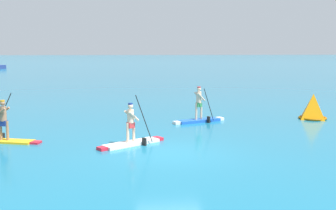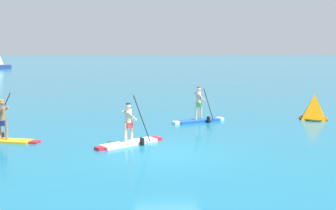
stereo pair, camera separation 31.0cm
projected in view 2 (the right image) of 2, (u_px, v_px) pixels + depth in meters
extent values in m
plane|color=#196B8C|center=(167.00, 153.00, 14.89)|extent=(440.00, 440.00, 0.00)
cube|color=yellow|center=(0.00, 140.00, 16.70)|extent=(2.82, 1.39, 0.08)
cube|color=red|center=(34.00, 142.00, 16.40)|extent=(0.44, 0.47, 0.08)
cylinder|color=#997051|center=(0.00, 130.00, 16.64)|extent=(0.11, 0.11, 0.78)
cylinder|color=#997051|center=(6.00, 130.00, 16.58)|extent=(0.11, 0.11, 0.78)
cube|color=navy|center=(3.00, 123.00, 16.57)|extent=(0.31, 0.28, 0.22)
cylinder|color=#997051|center=(2.00, 113.00, 16.51)|extent=(0.26, 0.26, 0.59)
sphere|color=#997051|center=(2.00, 103.00, 16.45)|extent=(0.21, 0.21, 0.21)
cylinder|color=orange|center=(1.00, 101.00, 16.44)|extent=(0.18, 0.18, 0.06)
cylinder|color=#997051|center=(3.00, 111.00, 16.66)|extent=(0.53, 0.24, 0.41)
cylinder|color=black|center=(1.00, 115.00, 17.01)|extent=(0.97, 0.32, 1.87)
cube|color=black|center=(2.00, 136.00, 17.14)|extent=(0.13, 0.21, 0.32)
cube|color=white|center=(129.00, 143.00, 16.11)|extent=(2.29, 1.85, 0.12)
cube|color=red|center=(156.00, 138.00, 16.95)|extent=(0.49, 0.52, 0.12)
cube|color=red|center=(100.00, 148.00, 15.28)|extent=(0.45, 0.47, 0.12)
cylinder|color=beige|center=(132.00, 132.00, 16.13)|extent=(0.11, 0.11, 0.76)
cylinder|color=beige|center=(126.00, 133.00, 15.95)|extent=(0.11, 0.11, 0.76)
cube|color=red|center=(129.00, 125.00, 16.00)|extent=(0.34, 0.33, 0.22)
cylinder|color=beige|center=(128.00, 116.00, 15.95)|extent=(0.26, 0.26, 0.52)
sphere|color=beige|center=(128.00, 106.00, 15.89)|extent=(0.21, 0.21, 0.21)
cylinder|color=navy|center=(128.00, 104.00, 15.88)|extent=(0.18, 0.18, 0.06)
cylinder|color=beige|center=(127.00, 115.00, 16.09)|extent=(0.43, 0.36, 0.47)
cylinder|color=beige|center=(132.00, 116.00, 15.86)|extent=(0.43, 0.36, 0.47)
cylinder|color=black|center=(142.00, 119.00, 15.87)|extent=(0.68, 0.50, 1.93)
cube|color=black|center=(142.00, 142.00, 15.99)|extent=(0.18, 0.21, 0.32)
cube|color=blue|center=(199.00, 121.00, 21.06)|extent=(2.37, 1.43, 0.14)
cube|color=white|center=(220.00, 119.00, 21.64)|extent=(0.43, 0.50, 0.14)
cube|color=white|center=(176.00, 123.00, 20.48)|extent=(0.40, 0.44, 0.14)
cylinder|color=beige|center=(201.00, 111.00, 21.06)|extent=(0.11, 0.11, 0.85)
cylinder|color=beige|center=(196.00, 111.00, 20.92)|extent=(0.11, 0.11, 0.85)
cube|color=#338C4C|center=(199.00, 105.00, 20.94)|extent=(0.32, 0.30, 0.22)
cylinder|color=beige|center=(199.00, 97.00, 20.89)|extent=(0.26, 0.26, 0.59)
sphere|color=beige|center=(199.00, 89.00, 20.83)|extent=(0.21, 0.21, 0.21)
cylinder|color=red|center=(199.00, 87.00, 20.82)|extent=(0.18, 0.18, 0.06)
cylinder|color=beige|center=(198.00, 96.00, 21.04)|extent=(0.46, 0.26, 0.48)
cylinder|color=beige|center=(201.00, 97.00, 20.77)|extent=(0.46, 0.26, 0.48)
cylinder|color=black|center=(209.00, 105.00, 20.74)|extent=(0.58, 0.26, 1.67)
cube|color=black|center=(208.00, 120.00, 20.85)|extent=(0.15, 0.22, 0.32)
pyramid|color=orange|center=(314.00, 107.00, 21.80)|extent=(1.59, 1.59, 1.36)
torus|color=#915407|center=(313.00, 118.00, 21.88)|extent=(1.46, 1.46, 0.12)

